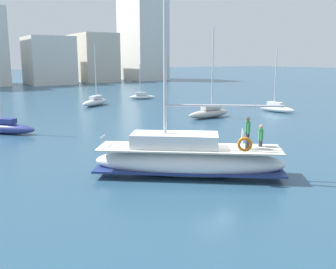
# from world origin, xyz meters

# --- Properties ---
(ground_plane) EXTENTS (400.00, 400.00, 0.00)m
(ground_plane) POSITION_xyz_m (0.00, 0.00, 0.00)
(ground_plane) COLOR #284C66
(main_sailboat) EXTENTS (9.11, 7.69, 11.72)m
(main_sailboat) POSITION_xyz_m (-1.34, 0.25, 0.90)
(main_sailboat) COLOR silver
(main_sailboat) RESTS_ON ground
(moored_sloop_near) EXTENTS (1.81, 4.48, 6.71)m
(moored_sloop_near) POSITION_xyz_m (20.44, 14.62, 0.50)
(moored_sloop_near) COLOR white
(moored_sloop_near) RESTS_ON ground
(moored_sloop_far) EXTENTS (4.34, 4.50, 7.65)m
(moored_sloop_far) POSITION_xyz_m (-7.21, 17.01, 0.55)
(moored_sloop_far) COLOR navy
(moored_sloop_far) RESTS_ON ground
(moored_cutter_left) EXTENTS (5.25, 1.71, 8.83)m
(moored_cutter_left) POSITION_xyz_m (11.57, 15.21, 0.58)
(moored_cutter_left) COLOR #B7B2A8
(moored_cutter_left) RESTS_ON ground
(moored_cutter_right) EXTENTS (4.89, 4.08, 7.60)m
(moored_cutter_right) POSITION_xyz_m (5.56, 30.73, 0.56)
(moored_cutter_right) COLOR silver
(moored_cutter_right) RESTS_ON ground
(moored_ketch_distant) EXTENTS (3.80, 2.32, 5.06)m
(moored_ketch_distant) POSITION_xyz_m (14.26, 34.64, 0.43)
(moored_ketch_distant) COLOR white
(moored_ketch_distant) RESTS_ON ground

